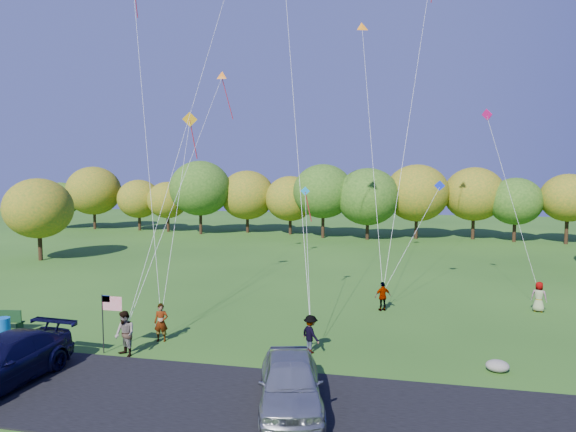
{
  "coord_description": "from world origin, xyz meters",
  "views": [
    {
      "loc": [
        7.54,
        -19.44,
        7.71
      ],
      "look_at": [
        2.03,
        6.0,
        5.31
      ],
      "focal_mm": 32.0,
      "sensor_mm": 36.0,
      "label": 1
    }
  ],
  "objects_px": {
    "flyer_a": "(161,322)",
    "flyer_d": "(383,296)",
    "minivan_navy": "(1,362)",
    "flyer_e": "(539,297)",
    "trash_barrel": "(3,328)",
    "park_bench": "(3,320)",
    "flyer_c": "(311,334)",
    "minivan_silver": "(290,383)",
    "flyer_b": "(125,334)"
  },
  "relations": [
    {
      "from": "flyer_a",
      "to": "flyer_d",
      "type": "height_order",
      "value": "flyer_a"
    },
    {
      "from": "minivan_navy",
      "to": "flyer_e",
      "type": "distance_m",
      "value": 25.62
    },
    {
      "from": "minivan_navy",
      "to": "trash_barrel",
      "type": "distance_m",
      "value": 5.89
    },
    {
      "from": "trash_barrel",
      "to": "flyer_d",
      "type": "bearing_deg",
      "value": 26.55
    },
    {
      "from": "park_bench",
      "to": "flyer_c",
      "type": "bearing_deg",
      "value": -7.3
    },
    {
      "from": "minivan_silver",
      "to": "flyer_a",
      "type": "xyz_separation_m",
      "value": [
        -7.02,
        5.22,
        -0.05
      ]
    },
    {
      "from": "minivan_silver",
      "to": "flyer_c",
      "type": "height_order",
      "value": "minivan_silver"
    },
    {
      "from": "flyer_b",
      "to": "park_bench",
      "type": "relative_size",
      "value": 0.99
    },
    {
      "from": "flyer_e",
      "to": "park_bench",
      "type": "xyz_separation_m",
      "value": [
        -25.8,
        -9.03,
        -0.26
      ]
    },
    {
      "from": "flyer_d",
      "to": "park_bench",
      "type": "relative_size",
      "value": 0.84
    },
    {
      "from": "flyer_e",
      "to": "trash_barrel",
      "type": "relative_size",
      "value": 1.7
    },
    {
      "from": "flyer_c",
      "to": "flyer_d",
      "type": "height_order",
      "value": "flyer_c"
    },
    {
      "from": "minivan_navy",
      "to": "flyer_b",
      "type": "distance_m",
      "value": 4.55
    },
    {
      "from": "flyer_d",
      "to": "park_bench",
      "type": "xyz_separation_m",
      "value": [
        -17.55,
        -7.43,
        -0.23
      ]
    },
    {
      "from": "flyer_c",
      "to": "park_bench",
      "type": "height_order",
      "value": "flyer_c"
    },
    {
      "from": "park_bench",
      "to": "minivan_silver",
      "type": "bearing_deg",
      "value": -26.56
    },
    {
      "from": "flyer_d",
      "to": "flyer_e",
      "type": "relative_size",
      "value": 0.97
    },
    {
      "from": "flyer_a",
      "to": "flyer_d",
      "type": "distance_m",
      "value": 11.93
    },
    {
      "from": "park_bench",
      "to": "trash_barrel",
      "type": "height_order",
      "value": "park_bench"
    },
    {
      "from": "minivan_navy",
      "to": "flyer_b",
      "type": "xyz_separation_m",
      "value": [
        2.75,
        3.62,
        0.05
      ]
    },
    {
      "from": "flyer_b",
      "to": "flyer_e",
      "type": "xyz_separation_m",
      "value": [
        18.42,
        10.8,
        -0.12
      ]
    },
    {
      "from": "flyer_c",
      "to": "minivan_navy",
      "type": "bearing_deg",
      "value": 73.18
    },
    {
      "from": "minivan_navy",
      "to": "flyer_a",
      "type": "height_order",
      "value": "minivan_navy"
    },
    {
      "from": "flyer_c",
      "to": "flyer_d",
      "type": "distance_m",
      "value": 7.67
    },
    {
      "from": "flyer_c",
      "to": "flyer_e",
      "type": "xyz_separation_m",
      "value": [
        11.02,
        8.76,
        0.02
      ]
    },
    {
      "from": "park_bench",
      "to": "flyer_b",
      "type": "bearing_deg",
      "value": -21.85
    },
    {
      "from": "minivan_navy",
      "to": "flyer_c",
      "type": "xyz_separation_m",
      "value": [
        10.15,
        5.67,
        -0.09
      ]
    },
    {
      "from": "flyer_b",
      "to": "flyer_d",
      "type": "xyz_separation_m",
      "value": [
        10.16,
        9.2,
        -0.15
      ]
    },
    {
      "from": "minivan_silver",
      "to": "flyer_b",
      "type": "relative_size",
      "value": 2.62
    },
    {
      "from": "flyer_a",
      "to": "flyer_e",
      "type": "relative_size",
      "value": 1.04
    },
    {
      "from": "flyer_b",
      "to": "flyer_d",
      "type": "height_order",
      "value": "flyer_b"
    },
    {
      "from": "flyer_c",
      "to": "trash_barrel",
      "type": "relative_size",
      "value": 1.67
    },
    {
      "from": "minivan_navy",
      "to": "flyer_e",
      "type": "xyz_separation_m",
      "value": [
        21.17,
        14.43,
        -0.08
      ]
    },
    {
      "from": "flyer_a",
      "to": "flyer_c",
      "type": "height_order",
      "value": "flyer_a"
    },
    {
      "from": "flyer_c",
      "to": "trash_barrel",
      "type": "height_order",
      "value": "flyer_c"
    },
    {
      "from": "flyer_a",
      "to": "park_bench",
      "type": "xyz_separation_m",
      "value": [
        -7.99,
        -0.28,
        -0.29
      ]
    },
    {
      "from": "minivan_navy",
      "to": "flyer_e",
      "type": "height_order",
      "value": "minivan_navy"
    },
    {
      "from": "flyer_e",
      "to": "park_bench",
      "type": "distance_m",
      "value": 27.34
    },
    {
      "from": "flyer_b",
      "to": "flyer_d",
      "type": "bearing_deg",
      "value": 73.62
    },
    {
      "from": "flyer_a",
      "to": "trash_barrel",
      "type": "distance_m",
      "value": 7.31
    },
    {
      "from": "minivan_silver",
      "to": "flyer_d",
      "type": "relative_size",
      "value": 3.11
    },
    {
      "from": "minivan_navy",
      "to": "flyer_b",
      "type": "relative_size",
      "value": 3.05
    },
    {
      "from": "flyer_b",
      "to": "trash_barrel",
      "type": "xyz_separation_m",
      "value": [
        -6.59,
        0.83,
        -0.46
      ]
    },
    {
      "from": "flyer_b",
      "to": "flyer_c",
      "type": "height_order",
      "value": "flyer_b"
    },
    {
      "from": "flyer_a",
      "to": "park_bench",
      "type": "bearing_deg",
      "value": 170.59
    },
    {
      "from": "flyer_a",
      "to": "flyer_b",
      "type": "height_order",
      "value": "flyer_b"
    },
    {
      "from": "flyer_b",
      "to": "flyer_c",
      "type": "xyz_separation_m",
      "value": [
        7.4,
        2.05,
        -0.14
      ]
    },
    {
      "from": "flyer_c",
      "to": "flyer_b",
      "type": "bearing_deg",
      "value": 59.44
    },
    {
      "from": "minivan_navy",
      "to": "park_bench",
      "type": "xyz_separation_m",
      "value": [
        -4.64,
        5.39,
        -0.33
      ]
    },
    {
      "from": "minivan_navy",
      "to": "flyer_d",
      "type": "bearing_deg",
      "value": 48.42
    }
  ]
}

